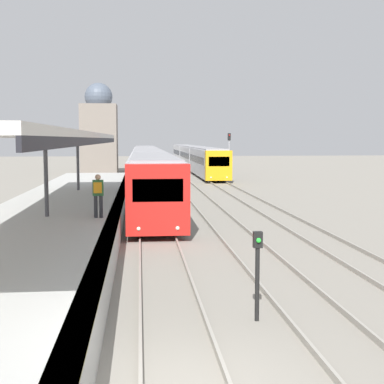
# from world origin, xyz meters

# --- Properties ---
(track_middle_line) EXTENTS (1.50, 120.00, 0.15)m
(track_middle_line) POSITION_xyz_m (3.24, 0.00, 0.07)
(track_middle_line) COLOR gray
(track_middle_line) RESTS_ON ground_plane
(platform_canopy) EXTENTS (4.00, 27.03, 3.25)m
(platform_canopy) POSITION_xyz_m (-4.26, 12.87, 4.17)
(platform_canopy) COLOR beige
(platform_canopy) RESTS_ON station_platform
(person_on_platform) EXTENTS (0.40, 0.40, 1.66)m
(person_on_platform) POSITION_xyz_m (-2.28, 12.27, 2.03)
(person_on_platform) COLOR #2D2D33
(person_on_platform) RESTS_ON station_platform
(train_near) EXTENTS (2.55, 50.45, 3.19)m
(train_near) POSITION_xyz_m (0.00, 37.69, 1.77)
(train_near) COLOR red
(train_near) RESTS_ON ground_plane
(train_far) EXTENTS (2.47, 46.27, 3.13)m
(train_far) POSITION_xyz_m (6.49, 62.96, 1.73)
(train_far) COLOR gold
(train_far) RESTS_ON ground_plane
(signal_post_near) EXTENTS (0.20, 0.21, 2.02)m
(signal_post_near) POSITION_xyz_m (1.88, 3.21, 1.24)
(signal_post_near) COLOR black
(signal_post_near) RESTS_ON ground_plane
(signal_mast_far) EXTENTS (0.28, 0.29, 4.62)m
(signal_mast_far) POSITION_xyz_m (8.04, 43.59, 2.93)
(signal_mast_far) COLOR gray
(signal_mast_far) RESTS_ON ground_plane
(distant_domed_building) EXTENTS (4.22, 4.22, 10.62)m
(distant_domed_building) POSITION_xyz_m (-5.42, 56.11, 5.00)
(distant_domed_building) COLOR slate
(distant_domed_building) RESTS_ON ground_plane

